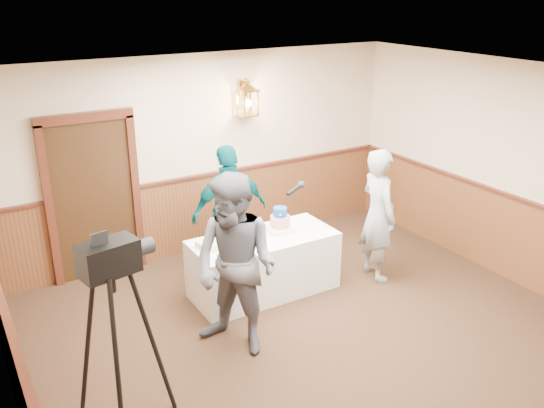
{
  "coord_description": "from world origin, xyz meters",
  "views": [
    {
      "loc": [
        -3.18,
        -3.66,
        3.65
      ],
      "look_at": [
        0.03,
        1.7,
        1.25
      ],
      "focal_mm": 38.0,
      "sensor_mm": 36.0,
      "label": 1
    }
  ],
  "objects": [
    {
      "name": "tiered_cake",
      "position": [
        0.3,
        1.96,
        0.87
      ],
      "size": [
        0.33,
        0.33,
        0.31
      ],
      "rotation": [
        0.0,
        0.0,
        -0.08
      ],
      "color": "#F5F0B9",
      "rests_on": "display_table"
    },
    {
      "name": "sheet_cake_yellow",
      "position": [
        -0.24,
        1.79,
        0.78
      ],
      "size": [
        0.33,
        0.27,
        0.06
      ],
      "primitive_type": "cube",
      "rotation": [
        0.0,
        0.0,
        0.12
      ],
      "color": "#F6DF93",
      "rests_on": "display_table"
    },
    {
      "name": "sheet_cake_green",
      "position": [
        -0.63,
        1.97,
        0.79
      ],
      "size": [
        0.37,
        0.32,
        0.08
      ],
      "primitive_type": "cube",
      "rotation": [
        0.0,
        0.0,
        0.21
      ],
      "color": "#ACE9A4",
      "rests_on": "display_table"
    },
    {
      "name": "tv_camera_rig",
      "position": [
        -2.22,
        0.37,
        0.82
      ],
      "size": [
        0.71,
        0.66,
        1.82
      ],
      "rotation": [
        0.0,
        0.0,
        0.19
      ],
      "color": "black",
      "rests_on": "ground"
    },
    {
      "name": "interviewer",
      "position": [
        -0.81,
        1.01,
        0.97
      ],
      "size": [
        1.64,
        1.18,
        1.94
      ],
      "rotation": [
        0.0,
        0.0,
        -1.07
      ],
      "color": "#52535C",
      "rests_on": "ground"
    },
    {
      "name": "ground",
      "position": [
        0.0,
        0.0,
        0.0
      ],
      "size": [
        7.0,
        7.0,
        0.0
      ],
      "primitive_type": "plane",
      "color": "black",
      "rests_on": "ground"
    },
    {
      "name": "assistant_p",
      "position": [
        -0.09,
        2.56,
        0.89
      ],
      "size": [
        1.05,
        0.46,
        1.77
      ],
      "primitive_type": "imported",
      "rotation": [
        0.0,
        0.0,
        3.11
      ],
      "color": "#03464B",
      "rests_on": "ground"
    },
    {
      "name": "baker",
      "position": [
        1.5,
        1.51,
        0.87
      ],
      "size": [
        0.5,
        0.69,
        1.75
      ],
      "primitive_type": "imported",
      "rotation": [
        0.0,
        0.0,
        1.43
      ],
      "color": "gray",
      "rests_on": "ground"
    },
    {
      "name": "display_table",
      "position": [
        0.03,
        1.9,
        0.38
      ],
      "size": [
        1.8,
        0.8,
        0.75
      ],
      "primitive_type": "cube",
      "color": "white",
      "rests_on": "ground"
    },
    {
      "name": "room_shell",
      "position": [
        -0.05,
        0.45,
        1.52
      ],
      "size": [
        6.02,
        7.02,
        2.81
      ],
      "color": "beige",
      "rests_on": "ground"
    }
  ]
}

